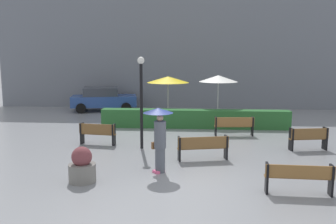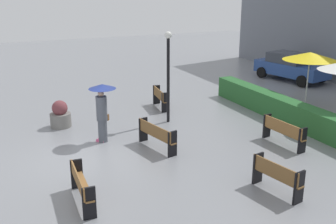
{
  "view_description": "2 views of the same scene",
  "coord_description": "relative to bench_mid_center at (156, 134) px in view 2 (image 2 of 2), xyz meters",
  "views": [
    {
      "loc": [
        -0.1,
        -10.51,
        3.77
      ],
      "look_at": [
        -1.18,
        4.09,
        1.48
      ],
      "focal_mm": 40.13,
      "sensor_mm": 36.0,
      "label": 1
    },
    {
      "loc": [
        11.97,
        -2.42,
        5.33
      ],
      "look_at": [
        -0.5,
        3.25,
        1.01
      ],
      "focal_mm": 43.22,
      "sensor_mm": 36.0,
      "label": 2
    }
  ],
  "objects": [
    {
      "name": "bench_far_left",
      "position": [
        -4.35,
        2.02,
        0.0
      ],
      "size": [
        1.55,
        0.52,
        0.88
      ],
      "color": "brown",
      "rests_on": "ground"
    },
    {
      "name": "lamp_post",
      "position": [
        -2.42,
        1.55,
        1.74
      ],
      "size": [
        0.28,
        0.28,
        3.64
      ],
      "color": "black",
      "rests_on": "ground"
    },
    {
      "name": "bench_back_row",
      "position": [
        1.5,
        4.12,
        0.01
      ],
      "size": [
        1.83,
        0.46,
        0.88
      ],
      "color": "olive",
      "rests_on": "ground"
    },
    {
      "name": "bench_far_right",
      "position": [
        4.16,
        1.71,
        0.01
      ],
      "size": [
        1.54,
        0.61,
        0.89
      ],
      "color": "brown",
      "rests_on": "ground"
    },
    {
      "name": "pedestrian_with_umbrella",
      "position": [
        -1.42,
        -1.43,
        0.81
      ],
      "size": [
        0.95,
        0.95,
        2.07
      ],
      "color": "#4C515B",
      "rests_on": "ground"
    },
    {
      "name": "patio_umbrella_yellow",
      "position": [
        -1.86,
        8.22,
        1.79
      ],
      "size": [
        2.39,
        2.39,
        2.48
      ],
      "color": "silver",
      "rests_on": "ground"
    },
    {
      "name": "bench_near_right",
      "position": [
        2.51,
        -3.12,
        -0.0
      ],
      "size": [
        1.81,
        0.4,
        0.84
      ],
      "color": "olive",
      "rests_on": "ground"
    },
    {
      "name": "parked_car",
      "position": [
        -6.36,
        11.17,
        0.3
      ],
      "size": [
        4.46,
        2.63,
        1.57
      ],
      "color": "#28478C",
      "rests_on": "ground"
    },
    {
      "name": "ground_plane",
      "position": [
        -0.19,
        -2.5,
        -0.52
      ],
      "size": [
        60.0,
        60.0,
        0.0
      ],
      "primitive_type": "plane",
      "color": "gray"
    },
    {
      "name": "hedge_strip",
      "position": [
        -0.32,
        5.9,
        -0.05
      ],
      "size": [
        9.54,
        0.7,
        0.94
      ],
      "primitive_type": "cube",
      "color": "#28602D",
      "rests_on": "ground"
    },
    {
      "name": "planter_pot",
      "position": [
        -3.6,
        -2.54,
        -0.06
      ],
      "size": [
        0.8,
        0.8,
        1.07
      ],
      "color": "slate",
      "rests_on": "ground"
    },
    {
      "name": "bench_mid_center",
      "position": [
        0.0,
        0.0,
        0.0
      ],
      "size": [
        1.84,
        0.7,
        0.87
      ],
      "color": "brown",
      "rests_on": "ground"
    }
  ]
}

